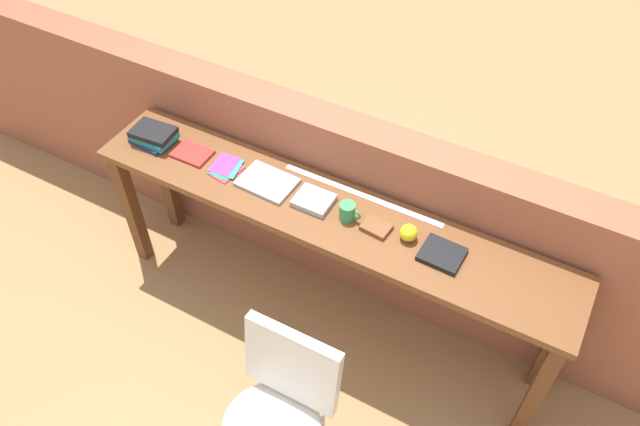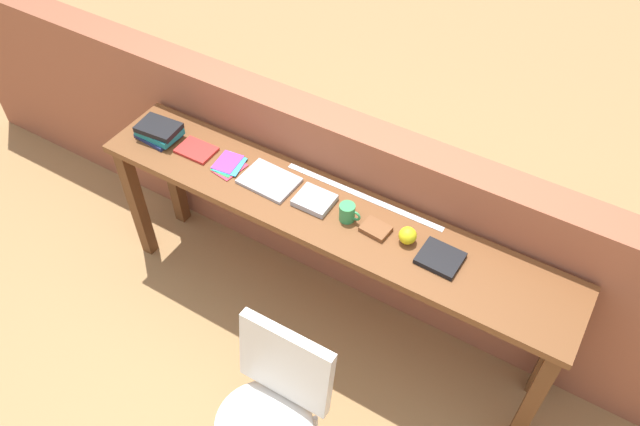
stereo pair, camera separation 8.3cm
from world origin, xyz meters
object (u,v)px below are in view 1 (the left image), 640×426
object	(u,v)px
magazine_cycling	(192,154)
mug	(348,212)
book_repair_rightmost	(442,254)
book_stack_leftmost	(153,136)
pamphlet_pile_colourful	(226,167)
book_open_centre	(267,182)
chair_white_moulded	(279,406)
sports_ball_small	(409,233)
leather_journal_brown	(376,227)

from	to	relation	value
magazine_cycling	mug	distance (m)	0.92
book_repair_rightmost	book_stack_leftmost	bearing A→B (deg)	-177.95
magazine_cycling	book_repair_rightmost	xyz separation A→B (m)	(1.39, -0.01, 0.00)
pamphlet_pile_colourful	book_open_centre	bearing A→B (deg)	1.81
chair_white_moulded	book_repair_rightmost	world-z (taller)	book_repair_rightmost
mug	sports_ball_small	xyz separation A→B (m)	(0.30, 0.02, -0.00)
pamphlet_pile_colourful	book_stack_leftmost	bearing A→B (deg)	-178.49
book_stack_leftmost	mug	distance (m)	1.15
mug	sports_ball_small	world-z (taller)	mug
book_stack_leftmost	sports_ball_small	distance (m)	1.46
book_open_centre	mug	world-z (taller)	mug
chair_white_moulded	leather_journal_brown	bearing A→B (deg)	87.09
mug	magazine_cycling	bearing A→B (deg)	179.44
leather_journal_brown	sports_ball_small	distance (m)	0.16
sports_ball_small	leather_journal_brown	bearing A→B (deg)	-174.19
book_stack_leftmost	magazine_cycling	bearing A→B (deg)	3.01
pamphlet_pile_colourful	book_open_centre	size ratio (longest dim) A/B	0.69
book_repair_rightmost	pamphlet_pile_colourful	bearing A→B (deg)	-178.49
magazine_cycling	mug	bearing A→B (deg)	-1.06
magazine_cycling	mug	size ratio (longest dim) A/B	1.79
magazine_cycling	leather_journal_brown	world-z (taller)	leather_journal_brown
book_open_centre	book_repair_rightmost	bearing A→B (deg)	1.41
book_open_centre	book_repair_rightmost	size ratio (longest dim) A/B	1.47
book_stack_leftmost	book_repair_rightmost	distance (m)	1.63
chair_white_moulded	mug	xyz separation A→B (m)	(-0.11, 0.83, 0.40)
magazine_cycling	mug	world-z (taller)	mug
leather_journal_brown	sports_ball_small	world-z (taller)	sports_ball_small
book_stack_leftmost	magazine_cycling	world-z (taller)	book_stack_leftmost
book_stack_leftmost	book_open_centre	distance (m)	0.70
pamphlet_pile_colourful	leather_journal_brown	world-z (taller)	leather_journal_brown
chair_white_moulded	pamphlet_pile_colourful	world-z (taller)	pamphlet_pile_colourful
magazine_cycling	mug	xyz separation A→B (m)	(0.92, -0.01, 0.04)
magazine_cycling	book_repair_rightmost	size ratio (longest dim) A/B	1.05
chair_white_moulded	book_stack_leftmost	world-z (taller)	book_stack_leftmost
chair_white_moulded	leather_journal_brown	xyz separation A→B (m)	(0.04, 0.83, 0.37)
pamphlet_pile_colourful	mug	bearing A→B (deg)	-0.68
sports_ball_small	book_repair_rightmost	size ratio (longest dim) A/B	0.44
magazine_cycling	pamphlet_pile_colourful	world-z (taller)	magazine_cycling
chair_white_moulded	sports_ball_small	xyz separation A→B (m)	(0.20, 0.85, 0.39)
chair_white_moulded	book_stack_leftmost	bearing A→B (deg)	146.84
book_stack_leftmost	book_repair_rightmost	xyz separation A→B (m)	(1.63, 0.00, -0.03)
book_repair_rightmost	sports_ball_small	bearing A→B (deg)	175.23
chair_white_moulded	book_open_centre	xyz separation A→B (m)	(-0.56, 0.84, 0.36)
sports_ball_small	magazine_cycling	bearing A→B (deg)	-179.47
chair_white_moulded	book_open_centre	distance (m)	1.08
mug	pamphlet_pile_colourful	bearing A→B (deg)	179.32
leather_journal_brown	book_repair_rightmost	distance (m)	0.33
pamphlet_pile_colourful	mug	distance (m)	0.70
pamphlet_pile_colourful	magazine_cycling	bearing A→B (deg)	179.82
book_stack_leftmost	book_repair_rightmost	bearing A→B (deg)	0.12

